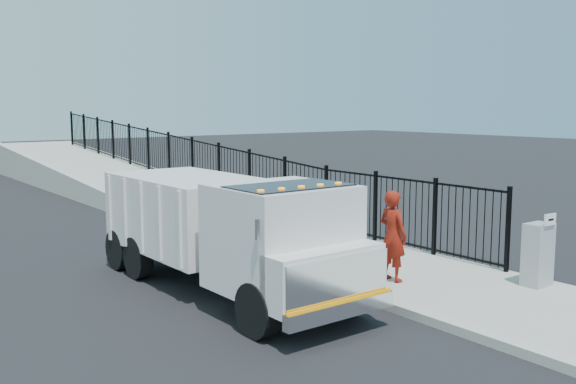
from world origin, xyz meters
TOP-DOWN VIEW (x-y plane):
  - ground at (0.00, 0.00)m, footprint 120.00×120.00m
  - sidewalk at (1.93, -2.00)m, footprint 3.55×12.00m
  - curb at (0.00, -2.00)m, footprint 0.30×12.00m
  - ramp at (2.12, 16.00)m, footprint 3.95×24.06m
  - iron_fence at (3.55, 12.00)m, footprint 0.10×28.00m
  - truck at (-1.84, 0.57)m, footprint 2.34×6.90m
  - worker at (1.08, -1.02)m, footprint 0.46×0.68m
  - utility_cabinet at (3.10, -3.00)m, footprint 0.55×0.40m
  - arrow_sign at (3.10, -3.22)m, footprint 0.35×0.04m

SIDE VIEW (x-z plane):
  - ground at x=0.00m, z-range 0.00..0.00m
  - ramp at x=2.12m, z-range -1.60..1.60m
  - sidewalk at x=1.93m, z-range 0.00..0.12m
  - curb at x=0.00m, z-range 0.00..0.16m
  - utility_cabinet at x=3.10m, z-range 0.12..1.37m
  - iron_fence at x=3.55m, z-range 0.00..1.80m
  - worker at x=1.08m, z-range 0.12..1.97m
  - truck at x=-1.84m, z-range 0.15..2.50m
  - arrow_sign at x=3.10m, z-range 1.37..1.59m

